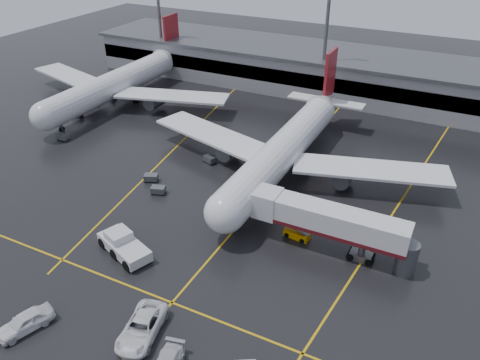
% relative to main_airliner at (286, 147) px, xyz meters
% --- Properties ---
extents(ground, '(220.00, 220.00, 0.00)m').
position_rel_main_airliner_xyz_m(ground, '(0.00, -9.70, -4.21)').
color(ground, black).
rests_on(ground, ground).
extents(apron_line_centre, '(0.25, 90.00, 0.02)m').
position_rel_main_airliner_xyz_m(apron_line_centre, '(0.00, -9.70, -4.20)').
color(apron_line_centre, gold).
rests_on(apron_line_centre, ground).
extents(apron_line_stop, '(60.00, 0.25, 0.02)m').
position_rel_main_airliner_xyz_m(apron_line_stop, '(0.00, -31.70, -4.20)').
color(apron_line_stop, gold).
rests_on(apron_line_stop, ground).
extents(apron_line_left, '(9.99, 69.35, 0.02)m').
position_rel_main_airliner_xyz_m(apron_line_left, '(-20.00, 0.30, -4.20)').
color(apron_line_left, gold).
rests_on(apron_line_left, ground).
extents(apron_line_right, '(7.57, 69.64, 0.02)m').
position_rel_main_airliner_xyz_m(apron_line_right, '(18.00, 0.30, -4.20)').
color(apron_line_right, gold).
rests_on(apron_line_right, ground).
extents(terminal, '(122.00, 19.00, 8.60)m').
position_rel_main_airliner_xyz_m(terminal, '(0.00, 38.23, 0.11)').
color(terminal, gray).
rests_on(terminal, ground).
extents(light_mast_left, '(3.00, 1.20, 25.45)m').
position_rel_main_airliner_xyz_m(light_mast_left, '(-45.00, 32.30, 10.27)').
color(light_mast_left, '#595B60').
rests_on(light_mast_left, ground).
extents(light_mast_mid, '(3.00, 1.20, 25.45)m').
position_rel_main_airliner_xyz_m(light_mast_mid, '(-5.00, 32.30, 10.27)').
color(light_mast_mid, '#595B60').
rests_on(light_mast_mid, ground).
extents(main_airliner, '(48.80, 45.60, 14.10)m').
position_rel_main_airliner_xyz_m(main_airliner, '(0.00, 0.00, 0.00)').
color(main_airliner, silver).
rests_on(main_airliner, ground).
extents(second_airliner, '(48.80, 45.60, 14.10)m').
position_rel_main_airliner_xyz_m(second_airliner, '(-42.00, 12.00, 0.00)').
color(second_airliner, silver).
rests_on(second_airliner, ground).
extents(jet_bridge, '(19.90, 3.40, 6.05)m').
position_rel_main_airliner_xyz_m(jet_bridge, '(11.87, -15.70, -0.28)').
color(jet_bridge, silver).
rests_on(jet_bridge, ground).
extents(pushback_tractor, '(8.22, 5.56, 2.73)m').
position_rel_main_airliner_xyz_m(pushback_tractor, '(-9.79, -27.29, -3.12)').
color(pushback_tractor, silver).
rests_on(pushback_tractor, ground).
extents(belt_loader, '(3.38, 1.85, 2.05)m').
position_rel_main_airliner_xyz_m(belt_loader, '(7.72, -15.10, -3.70)').
color(belt_loader, orange).
rests_on(belt_loader, ground).
extents(service_van_a, '(4.66, 7.53, 1.95)m').
position_rel_main_airliner_xyz_m(service_van_a, '(-0.17, -36.57, -3.24)').
color(service_van_a, white).
rests_on(service_van_a, ground).
extents(service_van_d, '(3.89, 5.95, 1.89)m').
position_rel_main_airliner_xyz_m(service_van_d, '(-10.90, -41.14, -3.27)').
color(service_van_d, white).
rests_on(service_van_d, ground).
extents(baggage_cart_a, '(2.31, 1.86, 1.12)m').
position_rel_main_airliner_xyz_m(baggage_cart_a, '(-13.89, -14.36, -3.58)').
color(baggage_cart_a, '#595B60').
rests_on(baggage_cart_a, ground).
extents(baggage_cart_b, '(2.35, 1.99, 1.12)m').
position_rel_main_airliner_xyz_m(baggage_cart_b, '(-16.90, -11.92, -3.58)').
color(baggage_cart_b, '#595B60').
rests_on(baggage_cart_b, ground).
extents(baggage_cart_c, '(2.33, 1.92, 1.12)m').
position_rel_main_airliner_xyz_m(baggage_cart_c, '(-11.92, -2.83, -3.58)').
color(baggage_cart_c, '#595B60').
rests_on(baggage_cart_c, ground).
extents(baggage_cart_d, '(2.11, 1.47, 1.12)m').
position_rel_main_airliner_xyz_m(baggage_cart_d, '(-44.43, 1.84, -3.58)').
color(baggage_cart_d, '#595B60').
rests_on(baggage_cart_d, ground).
extents(baggage_cart_e, '(2.03, 1.34, 1.12)m').
position_rel_main_airliner_xyz_m(baggage_cart_e, '(-39.19, -7.19, -3.58)').
color(baggage_cart_e, '#595B60').
rests_on(baggage_cart_e, ground).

